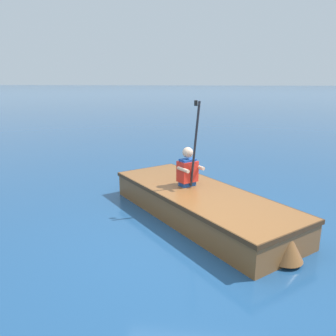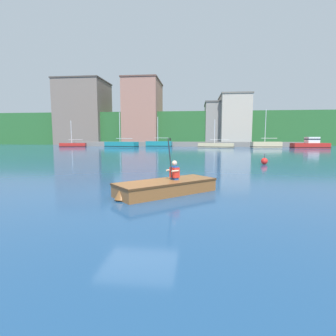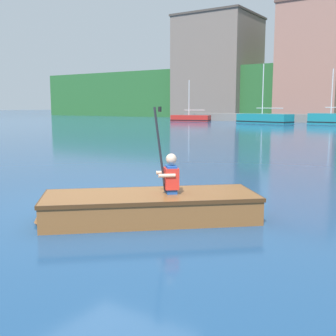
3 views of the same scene
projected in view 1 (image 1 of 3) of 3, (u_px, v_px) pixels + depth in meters
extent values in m
plane|color=navy|center=(194.00, 245.00, 4.26)|extent=(300.00, 300.00, 0.00)
cube|color=brown|center=(200.00, 204.00, 5.08)|extent=(3.25, 3.09, 0.43)
cube|color=#482C16|center=(200.00, 193.00, 5.03)|extent=(3.30, 3.14, 0.06)
cube|color=#482C16|center=(200.00, 194.00, 5.04)|extent=(2.76, 2.62, 0.02)
cone|color=brown|center=(286.00, 244.00, 3.79)|extent=(0.58, 0.58, 0.38)
cube|color=brown|center=(190.00, 190.00, 5.24)|extent=(0.86, 0.93, 0.03)
cube|color=#1E4CA5|center=(187.00, 172.00, 5.24)|extent=(0.28, 0.29, 0.44)
cube|color=red|center=(187.00, 171.00, 5.23)|extent=(0.35, 0.36, 0.33)
sphere|color=beige|center=(188.00, 153.00, 5.15)|extent=(0.17, 0.17, 0.17)
cylinder|color=beige|center=(183.00, 170.00, 5.06)|extent=(0.23, 0.22, 0.06)
cylinder|color=beige|center=(198.00, 167.00, 5.22)|extent=(0.23, 0.22, 0.06)
cylinder|color=#232328|center=(195.00, 145.00, 4.97)|extent=(0.17, 0.16, 1.34)
cylinder|color=black|center=(196.00, 103.00, 4.81)|extent=(0.05, 0.05, 0.08)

